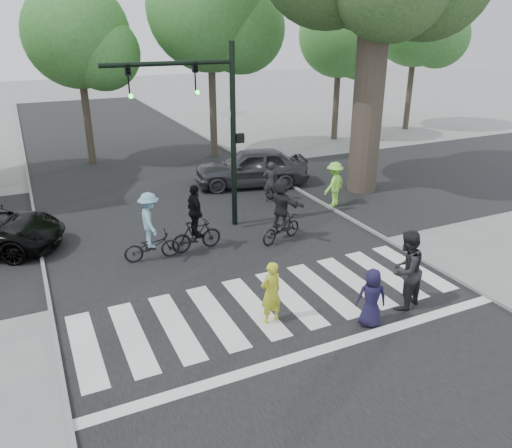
{
  "coord_description": "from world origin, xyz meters",
  "views": [
    {
      "loc": [
        -5.0,
        -8.62,
        6.49
      ],
      "look_at": [
        0.5,
        3.0,
        1.3
      ],
      "focal_mm": 35.0,
      "sensor_mm": 36.0,
      "label": 1
    }
  ],
  "objects_px": {
    "pedestrian_child": "(371,298)",
    "cyclist_right": "(281,213)",
    "pedestrian_woman": "(271,293)",
    "pedestrian_adult": "(406,270)",
    "traffic_signal": "(208,113)",
    "cyclist_left": "(151,231)",
    "cyclist_mid": "(196,224)",
    "car_grey": "(251,167)"
  },
  "relations": [
    {
      "from": "traffic_signal",
      "to": "pedestrian_child",
      "type": "relative_size",
      "value": 4.25
    },
    {
      "from": "traffic_signal",
      "to": "cyclist_right",
      "type": "xyz_separation_m",
      "value": [
        1.64,
        -1.91,
        -2.97
      ]
    },
    {
      "from": "cyclist_left",
      "to": "pedestrian_child",
      "type": "bearing_deg",
      "value": -56.58
    },
    {
      "from": "cyclist_mid",
      "to": "cyclist_left",
      "type": "bearing_deg",
      "value": -177.01
    },
    {
      "from": "pedestrian_child",
      "to": "cyclist_left",
      "type": "relative_size",
      "value": 0.68
    },
    {
      "from": "cyclist_right",
      "to": "pedestrian_child",
      "type": "bearing_deg",
      "value": -94.56
    },
    {
      "from": "pedestrian_adult",
      "to": "cyclist_right",
      "type": "distance_m",
      "value": 4.89
    },
    {
      "from": "traffic_signal",
      "to": "cyclist_mid",
      "type": "height_order",
      "value": "traffic_signal"
    },
    {
      "from": "traffic_signal",
      "to": "cyclist_left",
      "type": "height_order",
      "value": "traffic_signal"
    },
    {
      "from": "pedestrian_adult",
      "to": "cyclist_left",
      "type": "relative_size",
      "value": 0.98
    },
    {
      "from": "pedestrian_child",
      "to": "cyclist_left",
      "type": "distance_m",
      "value": 6.64
    },
    {
      "from": "cyclist_mid",
      "to": "pedestrian_woman",
      "type": "bearing_deg",
      "value": -86.79
    },
    {
      "from": "cyclist_right",
      "to": "car_grey",
      "type": "distance_m",
      "value": 5.93
    },
    {
      "from": "traffic_signal",
      "to": "cyclist_left",
      "type": "relative_size",
      "value": 2.91
    },
    {
      "from": "pedestrian_woman",
      "to": "car_grey",
      "type": "distance_m",
      "value": 10.54
    },
    {
      "from": "pedestrian_child",
      "to": "car_grey",
      "type": "xyz_separation_m",
      "value": [
        2.0,
        10.84,
        0.11
      ]
    },
    {
      "from": "pedestrian_woman",
      "to": "pedestrian_adult",
      "type": "distance_m",
      "value": 3.32
    },
    {
      "from": "traffic_signal",
      "to": "cyclist_left",
      "type": "xyz_separation_m",
      "value": [
        -2.43,
        -1.5,
        -3.01
      ]
    },
    {
      "from": "pedestrian_woman",
      "to": "cyclist_left",
      "type": "bearing_deg",
      "value": -78.82
    },
    {
      "from": "car_grey",
      "to": "cyclist_left",
      "type": "bearing_deg",
      "value": -32.52
    },
    {
      "from": "traffic_signal",
      "to": "cyclist_mid",
      "type": "xyz_separation_m",
      "value": [
        -1.03,
        -1.43,
        -3.04
      ]
    },
    {
      "from": "pedestrian_child",
      "to": "cyclist_right",
      "type": "xyz_separation_m",
      "value": [
        0.41,
        5.12,
        0.23
      ]
    },
    {
      "from": "cyclist_left",
      "to": "car_grey",
      "type": "bearing_deg",
      "value": 43.18
    },
    {
      "from": "cyclist_left",
      "to": "car_grey",
      "type": "height_order",
      "value": "cyclist_left"
    },
    {
      "from": "pedestrian_woman",
      "to": "cyclist_mid",
      "type": "bearing_deg",
      "value": -95.96
    },
    {
      "from": "pedestrian_child",
      "to": "cyclist_right",
      "type": "distance_m",
      "value": 5.15
    },
    {
      "from": "cyclist_left",
      "to": "cyclist_mid",
      "type": "distance_m",
      "value": 1.4
    },
    {
      "from": "pedestrian_woman",
      "to": "cyclist_left",
      "type": "height_order",
      "value": "cyclist_left"
    },
    {
      "from": "cyclist_mid",
      "to": "cyclist_right",
      "type": "relative_size",
      "value": 1.0
    },
    {
      "from": "pedestrian_adult",
      "to": "pedestrian_woman",
      "type": "bearing_deg",
      "value": -32.38
    },
    {
      "from": "pedestrian_woman",
      "to": "pedestrian_adult",
      "type": "bearing_deg",
      "value": 156.99
    },
    {
      "from": "traffic_signal",
      "to": "pedestrian_adult",
      "type": "bearing_deg",
      "value": -70.1
    },
    {
      "from": "pedestrian_adult",
      "to": "cyclist_mid",
      "type": "bearing_deg",
      "value": -75.38
    },
    {
      "from": "pedestrian_adult",
      "to": "cyclist_left",
      "type": "bearing_deg",
      "value": -65.65
    },
    {
      "from": "cyclist_mid",
      "to": "car_grey",
      "type": "distance_m",
      "value": 6.74
    },
    {
      "from": "pedestrian_child",
      "to": "pedestrian_adult",
      "type": "xyz_separation_m",
      "value": [
        1.21,
        0.3,
        0.3
      ]
    },
    {
      "from": "pedestrian_woman",
      "to": "pedestrian_adult",
      "type": "xyz_separation_m",
      "value": [
        3.22,
        -0.79,
        0.24
      ]
    },
    {
      "from": "pedestrian_woman",
      "to": "pedestrian_child",
      "type": "bearing_deg",
      "value": 142.25
    },
    {
      "from": "pedestrian_adult",
      "to": "cyclist_right",
      "type": "relative_size",
      "value": 0.96
    },
    {
      "from": "pedestrian_child",
      "to": "pedestrian_woman",
      "type": "bearing_deg",
      "value": -5.34
    },
    {
      "from": "car_grey",
      "to": "pedestrian_child",
      "type": "bearing_deg",
      "value": 3.87
    },
    {
      "from": "cyclist_mid",
      "to": "cyclist_right",
      "type": "distance_m",
      "value": 2.71
    }
  ]
}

